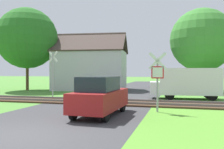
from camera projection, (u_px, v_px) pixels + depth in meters
ground_plane at (20, 136)px, 7.83m from camera, size 160.00×160.00×0.00m
road_asphalt at (51, 123)px, 9.77m from camera, size 6.76×80.00×0.01m
rail_track at (100, 102)px, 15.92m from camera, size 60.00×2.60×0.22m
stop_sign_near at (157, 77)px, 12.27m from camera, size 0.87×0.19×2.97m
crossing_sign_far at (53, 71)px, 19.03m from camera, size 0.86×0.23×3.57m
house at (91, 69)px, 27.27m from camera, size 8.25×6.60×6.18m
tree_right at (202, 40)px, 24.70m from camera, size 6.24×6.24×8.24m
tree_left at (27, 38)px, 26.34m from camera, size 6.40×6.40×8.70m
mail_truck at (187, 82)px, 18.07m from camera, size 5.03×2.22×2.24m
parked_car at (100, 96)px, 11.34m from camera, size 1.78×4.06×1.78m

